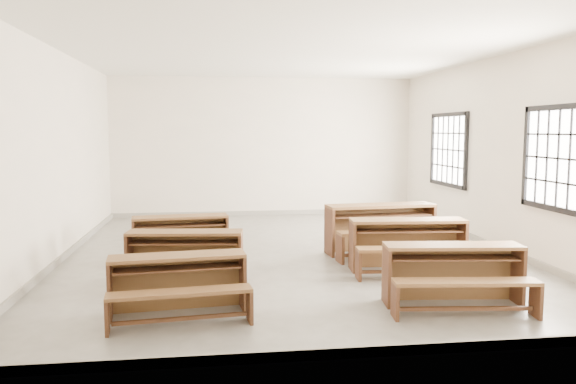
{
  "coord_description": "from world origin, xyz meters",
  "views": [
    {
      "loc": [
        -1.18,
        -8.82,
        1.97
      ],
      "look_at": [
        0.0,
        0.0,
        1.0
      ],
      "focal_mm": 35.0,
      "sensor_mm": 36.0,
      "label": 1
    }
  ],
  "objects": [
    {
      "name": "desk_set_2",
      "position": [
        -1.69,
        -0.1,
        0.38
      ],
      "size": [
        1.54,
        0.93,
        0.66
      ],
      "rotation": [
        0.0,
        0.0,
        0.12
      ],
      "color": "brown",
      "rests_on": "ground"
    },
    {
      "name": "desk_set_3",
      "position": [
        1.5,
        -2.93,
        0.4
      ],
      "size": [
        1.62,
        0.97,
        0.69
      ],
      "rotation": [
        0.0,
        0.0,
        -0.11
      ],
      "color": "brown",
      "rests_on": "ground"
    },
    {
      "name": "desk_set_1",
      "position": [
        -1.57,
        -1.55,
        0.39
      ],
      "size": [
        1.57,
        0.94,
        0.67
      ],
      "rotation": [
        0.0,
        0.0,
        -0.11
      ],
      "color": "brown",
      "rests_on": "ground"
    },
    {
      "name": "desk_set_0",
      "position": [
        -1.57,
        -2.87,
        0.38
      ],
      "size": [
        1.52,
        0.9,
        0.65
      ],
      "rotation": [
        0.0,
        0.0,
        0.11
      ],
      "color": "brown",
      "rests_on": "ground"
    },
    {
      "name": "room",
      "position": [
        0.09,
        0.0,
        2.14
      ],
      "size": [
        8.5,
        8.5,
        3.2
      ],
      "color": "gray",
      "rests_on": "ground"
    },
    {
      "name": "desk_set_4",
      "position": [
        1.54,
        -1.33,
        0.43
      ],
      "size": [
        1.68,
        0.96,
        0.73
      ],
      "rotation": [
        0.0,
        0.0,
        -0.08
      ],
      "color": "brown",
      "rests_on": "ground"
    },
    {
      "name": "desk_set_5",
      "position": [
        1.5,
        -0.18,
        0.46
      ],
      "size": [
        1.84,
        1.08,
        0.79
      ],
      "rotation": [
        0.0,
        0.0,
        0.1
      ],
      "color": "brown",
      "rests_on": "ground"
    }
  ]
}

